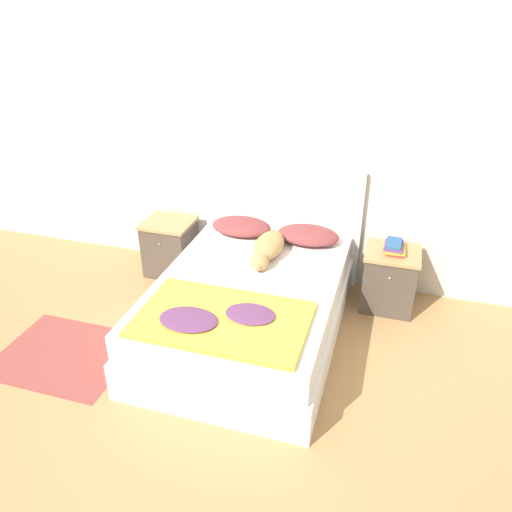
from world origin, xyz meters
name	(u,v)px	position (x,y,z in m)	size (l,w,h in m)	color
ground_plane	(197,424)	(0.00, 0.00, 0.00)	(16.00, 16.00, 0.00)	tan
wall_back	(280,149)	(0.00, 2.13, 1.27)	(9.00, 0.06, 2.55)	silver
bed	(249,308)	(0.04, 1.03, 0.27)	(1.43, 2.01, 0.54)	white
headboard	(281,220)	(0.04, 2.06, 0.60)	(1.51, 0.06, 1.16)	white
nightstand_left	(170,247)	(-1.02, 1.80, 0.28)	(0.47, 0.44, 0.56)	#4C4238
nightstand_right	(389,279)	(1.11, 1.80, 0.28)	(0.47, 0.44, 0.56)	#4C4238
pillow_left	(241,226)	(-0.27, 1.80, 0.61)	(0.56, 0.37, 0.13)	brown
pillow_right	(308,235)	(0.36, 1.80, 0.61)	(0.56, 0.37, 0.13)	brown
quilt	(221,319)	(0.03, 0.44, 0.57)	(1.18, 0.74, 0.07)	yellow
dog	(268,248)	(0.09, 1.43, 0.62)	(0.24, 0.70, 0.17)	tan
book_stack	(394,247)	(1.11, 1.80, 0.60)	(0.18, 0.24, 0.10)	#AD2D28
rug	(65,354)	(-1.27, 0.35, 0.00)	(1.03, 0.83, 0.00)	#93423D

